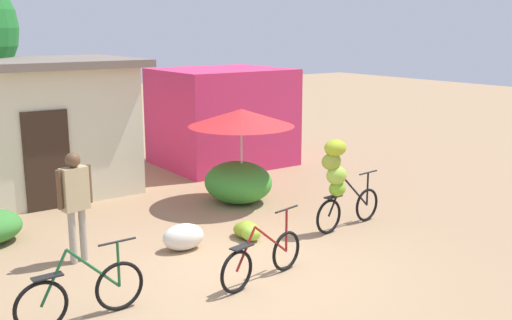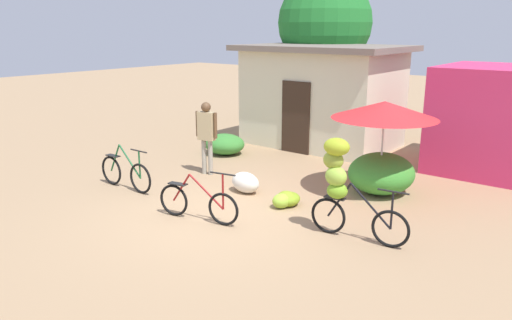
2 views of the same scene
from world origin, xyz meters
The scene contains 11 objects.
ground_plane centered at (0.00, 0.00, 0.00)m, with size 60.00×60.00×0.00m, color #9D7D5A.
building_low centered at (-1.50, 6.35, 1.49)m, with size 4.67×3.24×2.93m.
shop_pink centered at (3.57, 6.52, 1.27)m, with size 3.20×2.80×2.54m, color #D43062.
hedge_bush_front_right centered at (1.87, 3.21, 0.43)m, with size 1.37×1.50×0.86m, color #3A8B30.
market_umbrella centered at (1.89, 3.11, 1.80)m, with size 2.17×2.17×1.98m.
bicycle_leftmost centered at (-2.60, 0.00, 0.36)m, with size 1.65×0.15×0.98m.
bicycle_near_pile centered at (-0.08, -0.33, 0.34)m, with size 1.65×0.40×0.97m.
bicycle_center_loaded centered at (2.28, 0.64, 1.01)m, with size 1.70×0.41×1.69m.
banana_pile_on_ground centered at (0.76, 1.27, 0.14)m, with size 0.47×0.66×0.30m.
produce_sack centered at (-0.41, 1.43, 0.22)m, with size 0.70×0.44×0.44m, color silver.
person_vendor centered at (-1.98, 1.91, 1.07)m, with size 0.57×0.27×1.74m.
Camera 1 is at (-4.80, -6.81, 3.56)m, focal length 41.80 mm.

